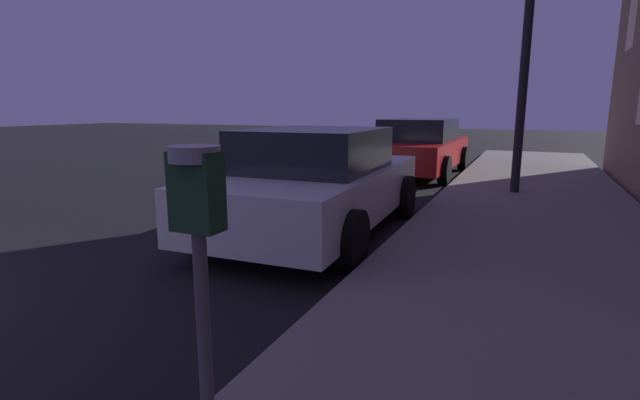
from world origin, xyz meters
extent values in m
cylinder|color=#59595B|center=(4.35, 0.81, 0.70)|extent=(0.06, 0.06, 1.09)
cube|color=#1E4728|center=(4.35, 0.81, 1.39)|extent=(0.19, 0.11, 0.30)
cylinder|color=#999EA5|center=(4.35, 0.81, 1.53)|extent=(0.19, 0.19, 0.06)
cube|color=black|center=(4.29, 0.81, 1.43)|extent=(0.01, 0.08, 0.11)
cube|color=silver|center=(2.85, 5.19, 0.57)|extent=(2.00, 4.37, 0.64)
cube|color=#1E2328|center=(2.85, 5.07, 1.15)|extent=(1.70, 2.06, 0.56)
cylinder|color=black|center=(1.87, 6.49, 0.33)|extent=(0.24, 0.67, 0.66)
cylinder|color=black|center=(3.73, 6.56, 0.33)|extent=(0.24, 0.67, 0.66)
cylinder|color=black|center=(1.97, 3.82, 0.33)|extent=(0.24, 0.67, 0.66)
cylinder|color=black|center=(3.83, 3.89, 0.33)|extent=(0.24, 0.67, 0.66)
cube|color=maroon|center=(2.85, 11.46, 0.57)|extent=(1.91, 4.51, 0.64)
cube|color=#1E2328|center=(2.85, 11.46, 1.15)|extent=(1.65, 2.25, 0.56)
cylinder|color=black|center=(1.94, 12.86, 0.33)|extent=(0.23, 0.66, 0.66)
cylinder|color=black|center=(3.80, 12.84, 0.33)|extent=(0.23, 0.66, 0.66)
cylinder|color=black|center=(1.90, 10.08, 0.33)|extent=(0.23, 0.66, 0.66)
cylinder|color=black|center=(3.76, 10.06, 0.33)|extent=(0.23, 0.66, 0.66)
cylinder|color=black|center=(5.27, 8.81, 2.90)|extent=(0.16, 0.16, 5.51)
cube|color=#F2D17F|center=(7.32, 12.04, 3.57)|extent=(0.06, 0.90, 1.20)
camera|label=1|loc=(5.47, -0.55, 1.70)|focal=26.07mm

